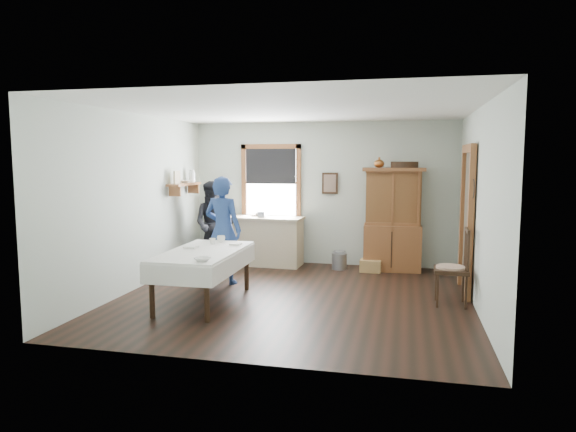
{
  "coord_description": "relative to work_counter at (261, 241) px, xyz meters",
  "views": [
    {
      "loc": [
        1.55,
        -7.14,
        2.01
      ],
      "look_at": [
        -0.16,
        0.3,
        1.16
      ],
      "focal_mm": 32.0,
      "sensor_mm": 36.0,
      "label": 1
    }
  ],
  "objects": [
    {
      "name": "table_cup_b",
      "position": [
        -0.13,
        -2.16,
        0.33
      ],
      "size": [
        0.12,
        0.12,
        0.09
      ],
      "primitive_type": "imported",
      "rotation": [
        0.0,
        0.0,
        0.31
      ],
      "color": "white",
      "rests_on": "dining_table"
    },
    {
      "name": "pail",
      "position": [
        1.51,
        -0.08,
        -0.31
      ],
      "size": [
        0.33,
        0.33,
        0.29
      ],
      "primitive_type": "cube",
      "rotation": [
        0.0,
        0.0,
        -0.22
      ],
      "color": "gray",
      "rests_on": "room"
    },
    {
      "name": "table_cup_a",
      "position": [
        -0.07,
        -1.94,
        0.33
      ],
      "size": [
        0.15,
        0.15,
        0.1
      ],
      "primitive_type": "imported",
      "rotation": [
        0.0,
        0.0,
        -0.25
      ],
      "color": "white",
      "rests_on": "dining_table"
    },
    {
      "name": "dining_table",
      "position": [
        -0.06,
        -2.69,
        -0.09
      ],
      "size": [
        0.99,
        1.86,
        0.74
      ],
      "primitive_type": "cube",
      "rotation": [
        0.0,
        0.0,
        0.01
      ],
      "color": "white",
      "rests_on": "room"
    },
    {
      "name": "wicker_basket",
      "position": [
        2.09,
        -0.17,
        -0.35
      ],
      "size": [
        0.38,
        0.28,
        0.22
      ],
      "primitive_type": "cube",
      "rotation": [
        0.0,
        0.0,
        -0.05
      ],
      "color": "tan",
      "rests_on": "room"
    },
    {
      "name": "rug_beater",
      "position": [
        3.57,
        -1.83,
        1.26
      ],
      "size": [
        0.01,
        0.27,
        0.27
      ],
      "primitive_type": "torus",
      "rotation": [
        0.0,
        1.57,
        0.0
      ],
      "color": "black",
      "rests_on": "room"
    },
    {
      "name": "window",
      "position": [
        0.12,
        0.33,
        1.17
      ],
      "size": [
        1.18,
        0.07,
        1.48
      ],
      "color": "white",
      "rests_on": "room"
    },
    {
      "name": "counter_book",
      "position": [
        -0.23,
        0.13,
        0.47
      ],
      "size": [
        0.22,
        0.26,
        0.02
      ],
      "primitive_type": "imported",
      "rotation": [
        0.0,
        0.0,
        0.35
      ],
      "color": "#775F4F",
      "rests_on": "work_counter"
    },
    {
      "name": "room",
      "position": [
        1.12,
        -2.13,
        0.89
      ],
      "size": [
        5.01,
        5.01,
        2.7
      ],
      "color": "black",
      "rests_on": "ground"
    },
    {
      "name": "woman_blue",
      "position": [
        -0.19,
        -1.54,
        0.34
      ],
      "size": [
        0.64,
        0.47,
        1.61
      ],
      "primitive_type": "imported",
      "rotation": [
        0.0,
        0.0,
        2.98
      ],
      "color": "navy",
      "rests_on": "room"
    },
    {
      "name": "shelf_bowl",
      "position": [
        -1.25,
        -0.58,
        1.14
      ],
      "size": [
        0.22,
        0.22,
        0.05
      ],
      "primitive_type": "imported",
      "color": "white",
      "rests_on": "wall_shelf"
    },
    {
      "name": "framed_picture",
      "position": [
        1.27,
        0.33,
        1.09
      ],
      "size": [
        0.3,
        0.04,
        0.4
      ],
      "primitive_type": "cube",
      "color": "black",
      "rests_on": "room"
    },
    {
      "name": "figure_dark",
      "position": [
        -0.78,
        -0.39,
        0.28
      ],
      "size": [
        0.78,
        0.64,
        1.48
      ],
      "primitive_type": "imported",
      "rotation": [
        0.0,
        0.0,
        0.12
      ],
      "color": "black",
      "rests_on": "room"
    },
    {
      "name": "work_counter",
      "position": [
        0.0,
        0.0,
        0.0
      ],
      "size": [
        1.63,
        0.67,
        0.92
      ],
      "primitive_type": "cube",
      "rotation": [
        0.0,
        0.0,
        -0.04
      ],
      "color": "tan",
      "rests_on": "room"
    },
    {
      "name": "doorway",
      "position": [
        3.57,
        -1.28,
        0.7
      ],
      "size": [
        0.09,
        1.14,
        2.22
      ],
      "color": "#4D4537",
      "rests_on": "room"
    },
    {
      "name": "wall_shelf",
      "position": [
        -1.25,
        -0.6,
        1.11
      ],
      "size": [
        0.24,
        1.0,
        0.44
      ],
      "color": "brown",
      "rests_on": "room"
    },
    {
      "name": "china_hutch",
      "position": [
        2.45,
        0.05,
        0.47
      ],
      "size": [
        1.11,
        0.57,
        1.85
      ],
      "primitive_type": "cube",
      "rotation": [
        0.0,
        0.0,
        0.05
      ],
      "color": "brown",
      "rests_on": "room"
    },
    {
      "name": "spindle_chair",
      "position": [
        3.3,
        -2.03,
        0.08
      ],
      "size": [
        0.51,
        0.51,
        1.07
      ],
      "primitive_type": "cube",
      "rotation": [
        0.0,
        0.0,
        -0.03
      ],
      "color": "black",
      "rests_on": "room"
    },
    {
      "name": "table_bowl",
      "position": [
        0.22,
        -3.4,
        0.31
      ],
      "size": [
        0.28,
        0.28,
        0.05
      ],
      "primitive_type": "imported",
      "rotation": [
        0.0,
        0.0,
        -0.43
      ],
      "color": "white",
      "rests_on": "dining_table"
    },
    {
      "name": "counter_bowl",
      "position": [
        -0.04,
        0.12,
        0.49
      ],
      "size": [
        0.21,
        0.21,
        0.06
      ],
      "primitive_type": "imported",
      "rotation": [
        0.0,
        0.0,
        -0.05
      ],
      "color": "white",
      "rests_on": "work_counter"
    }
  ]
}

